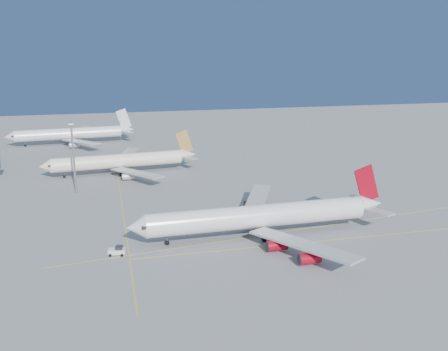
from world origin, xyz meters
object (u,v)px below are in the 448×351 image
Objects in this scene: pushback_tug at (117,251)px; light_mast at (73,152)px; airliner_etihad at (122,161)px; airliner_third at (72,134)px; airliner_virgin at (263,216)px.

light_mast is at bearing 114.42° from pushback_tug.
airliner_etihad is 2.51× the size of light_mast.
airliner_etihad is at bearing 55.79° from light_mast.
airliner_third is 90.29m from light_mast.
airliner_third is 145.91m from pushback_tug.
airliner_etihad is 30.06m from light_mast.
airliner_virgin is 151.10m from airliner_third.
airliner_virgin reaches higher than pushback_tug.
light_mast reaches higher than airliner_third.
light_mast reaches higher than pushback_tug.
airliner_etihad is at bearing -77.21° from airliner_third.
pushback_tug is at bearing -175.50° from airliner_virgin.
airliner_virgin is at bearing 18.46° from pushback_tug.
light_mast reaches higher than airliner_virgin.
airliner_third reaches higher than pushback_tug.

